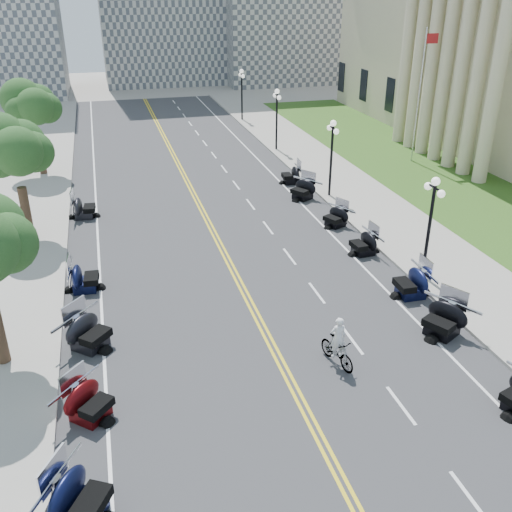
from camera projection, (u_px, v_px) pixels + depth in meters
ground at (276, 353)px, 21.96m from camera, size 160.00×160.00×0.00m
road at (221, 248)px, 30.66m from camera, size 16.00×90.00×0.01m
centerline_yellow_a at (219, 248)px, 30.62m from camera, size 0.12×90.00×0.00m
centerline_yellow_b at (224, 247)px, 30.68m from camera, size 0.12×90.00×0.00m
edge_line_north at (332, 235)px, 32.17m from camera, size 0.12×90.00×0.00m
edge_line_south at (99, 261)px, 29.14m from camera, size 0.12×90.00×0.00m
lane_dash_4 at (471, 498)px, 15.76m from camera, size 0.12×2.00×0.00m
lane_dash_5 at (401, 405)px, 19.24m from camera, size 0.12×2.00×0.00m
lane_dash_6 at (352, 340)px, 22.72m from camera, size 0.12×2.00×0.00m
lane_dash_7 at (317, 293)px, 26.19m from camera, size 0.12×2.00×0.00m
lane_dash_8 at (290, 256)px, 29.67m from camera, size 0.12×2.00×0.00m
lane_dash_9 at (268, 228)px, 33.15m from camera, size 0.12×2.00×0.00m
lane_dash_10 at (251, 204)px, 36.63m from camera, size 0.12×2.00×0.00m
lane_dash_11 at (236, 185)px, 40.10m from camera, size 0.12×2.00×0.00m
lane_dash_12 at (224, 169)px, 43.58m from camera, size 0.12×2.00×0.00m
lane_dash_13 at (214, 155)px, 47.06m from camera, size 0.12×2.00×0.00m
lane_dash_14 at (205, 143)px, 50.54m from camera, size 0.12×2.00×0.00m
lane_dash_15 at (197, 133)px, 54.01m from camera, size 0.12×2.00×0.00m
lane_dash_16 at (190, 124)px, 57.49m from camera, size 0.12×2.00×0.00m
lane_dash_17 at (184, 116)px, 60.97m from camera, size 0.12×2.00×0.00m
lane_dash_18 at (179, 108)px, 64.45m from camera, size 0.12×2.00×0.00m
lane_dash_19 at (174, 102)px, 67.93m from camera, size 0.12×2.00×0.00m
sidewalk_north at (398, 227)px, 33.11m from camera, size 5.00×90.00×0.15m
sidewalk_south at (14, 270)px, 28.14m from camera, size 5.00×90.00×0.15m
lawn at (432, 177)px, 41.73m from camera, size 9.00×60.00×0.10m
street_lamp_2 at (429, 229)px, 26.35m from camera, size 0.50×1.20×4.90m
street_lamp_3 at (331, 159)px, 36.78m from camera, size 0.50×1.20×4.90m
street_lamp_4 at (277, 120)px, 47.21m from camera, size 0.50×1.20×4.90m
street_lamp_5 at (242, 95)px, 57.65m from camera, size 0.50×1.20×4.90m
flagpole at (419, 98)px, 43.18m from camera, size 1.10×0.20×10.00m
tree_3 at (15, 155)px, 29.71m from camera, size 4.80×4.80×9.20m
tree_4 at (33, 110)px, 40.14m from camera, size 4.80×4.80×9.20m
motorcycle_n_5 at (443, 318)px, 22.82m from camera, size 2.96×2.96×1.53m
motorcycle_n_6 at (412, 281)px, 25.65m from camera, size 2.18×2.18×1.48m
motorcycle_n_7 at (364, 242)px, 29.70m from camera, size 2.07×2.07×1.33m
motorcycle_n_8 at (336, 216)px, 33.11m from camera, size 2.42×2.42×1.27m
motorcycle_n_9 at (303, 189)px, 37.28m from camera, size 2.82×2.82×1.43m
motorcycle_n_10 at (291, 174)px, 40.21m from camera, size 2.09×2.09×1.36m
motorcycle_s_4 at (78, 496)px, 14.90m from camera, size 3.00×3.00×1.54m
motorcycle_s_5 at (89, 400)px, 18.42m from camera, size 2.81×2.81×1.39m
motorcycle_s_6 at (89, 331)px, 21.99m from camera, size 3.07×3.07×1.52m
motorcycle_s_7 at (84, 276)px, 26.16m from camera, size 2.16×2.16×1.42m
motorcycle_s_9 at (83, 206)px, 34.29m from camera, size 2.24×2.24×1.44m
bicycle at (337, 351)px, 21.08m from camera, size 1.02×1.98×1.15m
cyclist_rider at (339, 319)px, 20.47m from camera, size 0.61×0.40×1.67m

